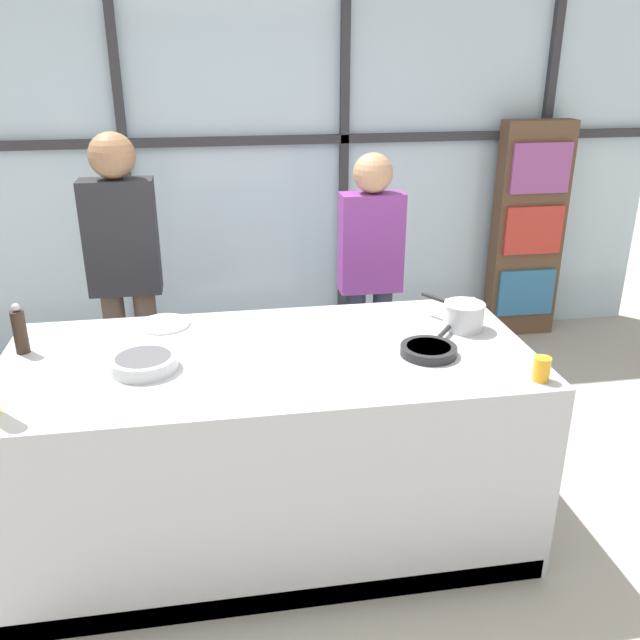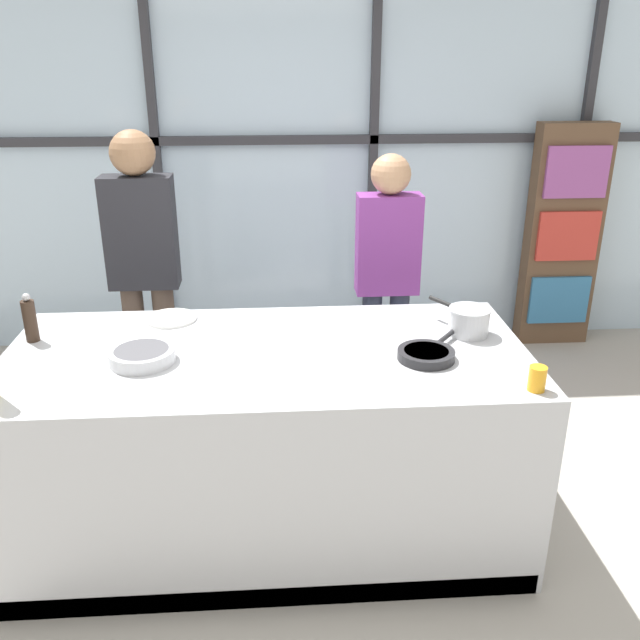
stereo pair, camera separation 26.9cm
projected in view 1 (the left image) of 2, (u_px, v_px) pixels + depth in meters
The scene contains 12 objects.
ground_plane at pixel (275, 527), 3.27m from camera, with size 18.00×18.00×0.00m, color #ADA89E.
back_window_wall at pixel (237, 160), 4.81m from camera, with size 6.40×0.10×2.80m.
bookshelf at pixel (528, 232), 5.19m from camera, with size 0.54×0.19×1.66m.
demo_island at pixel (272, 445), 3.10m from camera, with size 2.28×1.06×0.93m.
spectator_far_left at pixel (124, 266), 3.75m from camera, with size 0.39×0.25×1.75m.
spectator_center_left at pixel (370, 268), 3.99m from camera, with size 0.37×0.23×1.61m.
frying_pan at pixel (429, 349), 2.91m from camera, with size 0.32×0.38×0.04m.
saucepan at pixel (464, 315), 3.15m from camera, with size 0.24×0.32×0.13m.
white_plate at pixel (164, 324), 3.21m from camera, with size 0.25×0.25×0.01m, color white.
mixing_bowl at pixel (144, 362), 2.77m from camera, with size 0.28×0.28×0.06m.
pepper_grinder at pixel (20, 330), 2.89m from camera, with size 0.06×0.06×0.23m.
juice_glass_near at pixel (542, 369), 2.67m from camera, with size 0.07×0.07×0.10m, color orange.
Camera 1 is at (-0.22, -2.65, 2.16)m, focal length 38.00 mm.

